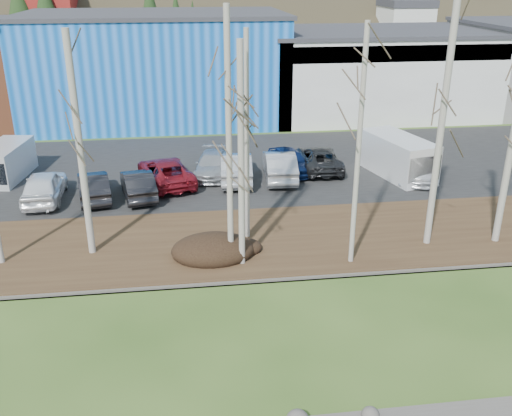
{
  "coord_description": "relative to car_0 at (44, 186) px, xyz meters",
  "views": [
    {
      "loc": [
        -4.21,
        -8.25,
        11.19
      ],
      "look_at": [
        -1.45,
        12.47,
        2.5
      ],
      "focal_mm": 40.0,
      "sensor_mm": 36.0,
      "label": 1
    }
  ],
  "objects": [
    {
      "name": "river",
      "position": [
        11.44,
        -13.41,
        -0.93
      ],
      "size": [
        80.0,
        8.0,
        0.9
      ],
      "primitive_type": null,
      "color": "black",
      "rests_on": "ground"
    },
    {
      "name": "far_bank_rocks",
      "position": [
        11.44,
        -9.31,
        -0.93
      ],
      "size": [
        80.0,
        0.8,
        0.46
      ],
      "primitive_type": null,
      "color": "#47423D",
      "rests_on": "ground"
    },
    {
      "name": "far_bank",
      "position": [
        11.44,
        -6.11,
        -0.86
      ],
      "size": [
        80.0,
        7.0,
        0.15
      ],
      "primitive_type": "cube",
      "color": "#382616",
      "rests_on": "ground"
    },
    {
      "name": "parking_lot",
      "position": [
        11.44,
        4.39,
        -0.86
      ],
      "size": [
        80.0,
        14.0,
        0.14
      ],
      "primitive_type": "cube",
      "color": "black",
      "rests_on": "ground"
    },
    {
      "name": "building_blue",
      "position": [
        5.44,
        18.39,
        3.22
      ],
      "size": [
        20.4,
        12.24,
        8.3
      ],
      "color": "#0C52AB",
      "rests_on": "ground"
    },
    {
      "name": "building_white",
      "position": [
        23.44,
        18.37,
        2.48
      ],
      "size": [
        18.36,
        12.24,
        6.8
      ],
      "color": "beige",
      "rests_on": "ground"
    },
    {
      "name": "dirt_mound",
      "position": [
        8.26,
        -7.5,
        -0.44
      ],
      "size": [
        3.49,
        2.46,
        0.68
      ],
      "primitive_type": "ellipsoid",
      "color": "black",
      "rests_on": "far_bank"
    },
    {
      "name": "birch_1",
      "position": [
        3.19,
        -6.44,
        3.79
      ],
      "size": [
        0.29,
        0.29,
        9.15
      ],
      "color": "#BEB6AB",
      "rests_on": "far_bank"
    },
    {
      "name": "birch_2",
      "position": [
        8.99,
        -7.84,
        4.23
      ],
      "size": [
        0.24,
        0.24,
        10.03
      ],
      "color": "#BEB6AB",
      "rests_on": "far_bank"
    },
    {
      "name": "birch_3",
      "position": [
        9.41,
        -8.25,
        3.65
      ],
      "size": [
        0.25,
        0.25,
        8.87
      ],
      "color": "#BEB6AB",
      "rests_on": "far_bank"
    },
    {
      "name": "birch_4",
      "position": [
        9.92,
        -5.74,
        3.73
      ],
      "size": [
        0.21,
        0.21,
        9.02
      ],
      "color": "#BEB6AB",
      "rests_on": "far_bank"
    },
    {
      "name": "birch_5",
      "position": [
        13.87,
        -8.68,
        3.95
      ],
      "size": [
        0.2,
        0.2,
        9.47
      ],
      "color": "#BEB6AB",
      "rests_on": "far_bank"
    },
    {
      "name": "birch_6",
      "position": [
        17.68,
        -7.44,
        4.32
      ],
      "size": [
        0.28,
        0.28,
        10.2
      ],
      "color": "#BEB6AB",
      "rests_on": "far_bank"
    },
    {
      "name": "car_0",
      "position": [
        0.0,
        0.0,
        0.0
      ],
      "size": [
        2.02,
        4.71,
        1.58
      ],
      "primitive_type": "imported",
      "rotation": [
        0.0,
        0.0,
        3.17
      ],
      "color": "white",
      "rests_on": "parking_lot"
    },
    {
      "name": "car_1",
      "position": [
        2.5,
        -0.11,
        -0.08
      ],
      "size": [
        2.28,
        4.52,
        1.42
      ],
      "primitive_type": "imported",
      "rotation": [
        0.0,
        0.0,
        3.33
      ],
      "color": "black",
      "rests_on": "parking_lot"
    },
    {
      "name": "car_2",
      "position": [
        6.21,
        1.66,
        -0.06
      ],
      "size": [
        3.67,
        5.69,
        1.46
      ],
      "primitive_type": "imported",
      "rotation": [
        0.0,
        0.0,
        3.4
      ],
      "color": "maroon",
      "rests_on": "parking_lot"
    },
    {
      "name": "car_3",
      "position": [
        8.88,
        2.87,
        -0.15
      ],
      "size": [
        2.51,
        4.68,
        1.29
      ],
      "primitive_type": "imported",
      "rotation": [
        0.0,
        0.0,
        -0.17
      ],
      "color": "#A3A7AB",
      "rests_on": "parking_lot"
    },
    {
      "name": "car_4",
      "position": [
        13.49,
        2.76,
        -0.09
      ],
      "size": [
        2.55,
        4.37,
        1.4
      ],
      "primitive_type": "imported",
      "rotation": [
        0.0,
        0.0,
        0.23
      ],
      "color": "navy",
      "rests_on": "parking_lot"
    },
    {
      "name": "car_5",
      "position": [
        12.68,
        1.76,
        0.01
      ],
      "size": [
        2.08,
        5.0,
        1.61
      ],
      "primitive_type": "imported",
      "rotation": [
        0.0,
        0.0,
        3.06
      ],
      "color": "#B6B5B8",
      "rests_on": "parking_lot"
    },
    {
      "name": "car_6",
      "position": [
        15.3,
        3.02,
        -0.11
      ],
      "size": [
        2.49,
        5.03,
        1.37
      ],
      "primitive_type": "imported",
      "rotation": [
        0.0,
        0.0,
        3.1
      ],
      "color": "#27282A",
      "rests_on": "parking_lot"
    },
    {
      "name": "car_7",
      "position": [
        20.74,
        0.84,
        -0.1
      ],
      "size": [
        3.98,
        5.14,
        1.39
      ],
      "primitive_type": "imported",
      "rotation": [
        0.0,
        0.0,
        -0.49
      ],
      "color": "white",
      "rests_on": "parking_lot"
    },
    {
      "name": "car_8",
      "position": [
        10.18,
        1.76,
        0.01
      ],
      "size": [
        2.08,
        5.0,
        1.61
      ],
      "primitive_type": "imported",
      "rotation": [
        0.0,
        0.0,
        3.06
      ],
      "color": "#B6B5B8",
      "rests_on": "parking_lot"
    },
    {
      "name": "car_9",
      "position": [
        4.79,
        -0.11,
        -0.08
      ],
      "size": [
        2.28,
        4.52,
        1.42
      ],
      "primitive_type": "imported",
      "rotation": [
        0.0,
        0.0,
        3.33
      ],
      "color": "black",
      "rests_on": "parking_lot"
    },
    {
      "name": "van_white",
      "position": [
        19.64,
        1.31,
        0.34
      ],
      "size": [
        3.33,
        5.53,
        2.26
      ],
      "rotation": [
        0.0,
        0.0,
        0.24
      ],
      "color": "white",
      "rests_on": "parking_lot"
    },
    {
      "name": "van_grey",
      "position": [
        -2.88,
        3.72,
        0.18
      ],
      "size": [
        2.43,
        4.65,
        1.94
      ],
      "rotation": [
        0.0,
        0.0,
        -0.13
      ],
      "color": "silver",
      "rests_on": "parking_lot"
    }
  ]
}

